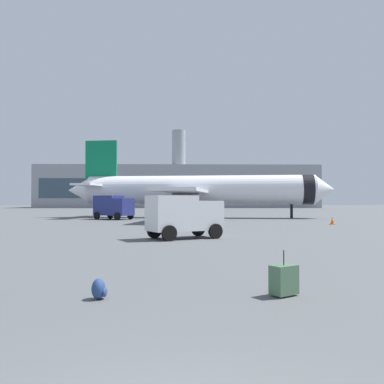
% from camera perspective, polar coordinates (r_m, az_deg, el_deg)
% --- Properties ---
extents(airplane_at_gate, '(35.73, 32.36, 10.50)m').
position_cam_1_polar(airplane_at_gate, '(53.93, 0.77, 0.25)').
color(airplane_at_gate, white).
rests_on(airplane_at_gate, ground).
extents(service_truck, '(5.20, 4.53, 2.90)m').
position_cam_1_polar(service_truck, '(50.22, -10.99, -1.96)').
color(service_truck, navy).
rests_on(service_truck, ground).
extents(cargo_van, '(4.83, 3.89, 2.60)m').
position_cam_1_polar(cargo_van, '(24.57, -1.18, -3.18)').
color(cargo_van, white).
rests_on(cargo_van, ground).
extents(safety_cone_near, '(0.44, 0.44, 0.79)m').
position_cam_1_polar(safety_cone_near, '(37.70, -6.38, -4.09)').
color(safety_cone_near, '#F2590C').
rests_on(safety_cone_near, ground).
extents(safety_cone_mid, '(0.44, 0.44, 0.77)m').
position_cam_1_polar(safety_cone_mid, '(41.30, 19.09, -3.79)').
color(safety_cone_mid, '#F2590C').
rests_on(safety_cone_mid, ground).
extents(rolling_suitcase, '(0.75, 0.68, 1.10)m').
position_cam_1_polar(rolling_suitcase, '(10.27, 12.77, -11.90)').
color(rolling_suitcase, '#476B4C').
rests_on(rolling_suitcase, ground).
extents(traveller_backpack, '(0.36, 0.40, 0.48)m').
position_cam_1_polar(traveller_backpack, '(9.97, -12.90, -13.15)').
color(traveller_backpack, navy).
rests_on(traveller_backpack, ground).
extents(terminal_building, '(88.57, 19.02, 25.33)m').
position_cam_1_polar(terminal_building, '(133.21, -1.96, 0.75)').
color(terminal_building, gray).
rests_on(terminal_building, ground).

